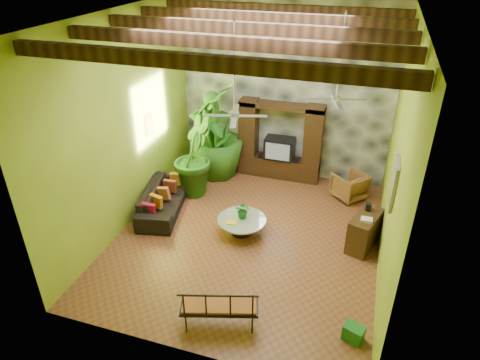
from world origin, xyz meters
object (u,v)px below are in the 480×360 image
(tall_plant_a, at_px, (212,141))
(iron_bench, at_px, (218,306))
(tall_plant_b, at_px, (193,155))
(tall_plant_c, at_px, (216,131))
(green_bin, at_px, (354,333))
(side_console, at_px, (364,231))
(wicker_armchair, at_px, (350,186))
(coffee_table, at_px, (242,224))
(entertainment_center, at_px, (280,146))
(ceiling_fan_back, at_px, (337,90))
(ceiling_fan_front, at_px, (235,105))
(sofa, at_px, (164,199))

(tall_plant_a, distance_m, iron_bench, 5.86)
(tall_plant_b, xyz_separation_m, iron_bench, (2.31, -4.40, -0.58))
(tall_plant_c, relative_size, green_bin, 8.06)
(iron_bench, distance_m, side_console, 4.03)
(wicker_armchair, relative_size, coffee_table, 0.69)
(entertainment_center, relative_size, green_bin, 6.88)
(ceiling_fan_back, bearing_deg, side_console, -36.96)
(ceiling_fan_front, bearing_deg, coffee_table, 88.66)
(tall_plant_b, distance_m, tall_plant_c, 1.20)
(ceiling_fan_back, distance_m, iron_bench, 5.13)
(entertainment_center, height_order, coffee_table, entertainment_center)
(wicker_armchair, height_order, tall_plant_a, tall_plant_a)
(sofa, xyz_separation_m, side_console, (5.06, 0.02, 0.08))
(iron_bench, xyz_separation_m, side_console, (2.35, 3.28, -0.13))
(ceiling_fan_front, xyz_separation_m, tall_plant_c, (-1.60, 3.09, -2.00))
(sofa, height_order, iron_bench, iron_bench)
(iron_bench, height_order, side_console, iron_bench)
(entertainment_center, xyz_separation_m, sofa, (-2.43, -2.73, -0.63))
(tall_plant_a, distance_m, tall_plant_b, 1.02)
(sofa, distance_m, green_bin, 5.79)
(sofa, distance_m, iron_bench, 4.24)
(tall_plant_b, bearing_deg, sofa, -109.08)
(ceiling_fan_back, height_order, tall_plant_c, ceiling_fan_back)
(tall_plant_b, height_order, green_bin, tall_plant_b)
(coffee_table, bearing_deg, iron_bench, -80.85)
(ceiling_fan_front, height_order, tall_plant_b, ceiling_fan_front)
(entertainment_center, distance_m, sofa, 3.71)
(entertainment_center, bearing_deg, sofa, -131.69)
(side_console, bearing_deg, ceiling_fan_back, 160.88)
(wicker_armchair, distance_m, side_console, 2.15)
(tall_plant_a, height_order, iron_bench, tall_plant_a)
(entertainment_center, height_order, tall_plant_c, tall_plant_c)
(side_console, bearing_deg, tall_plant_c, 170.76)
(entertainment_center, height_order, ceiling_fan_front, ceiling_fan_front)
(entertainment_center, distance_m, coffee_table, 3.17)
(tall_plant_a, height_order, coffee_table, tall_plant_a)
(ceiling_fan_front, xyz_separation_m, iron_bench, (0.48, -2.45, -2.86))
(tall_plant_c, bearing_deg, iron_bench, -69.45)
(tall_plant_a, xyz_separation_m, coffee_table, (1.71, -2.50, -0.87))
(ceiling_fan_back, height_order, coffee_table, ceiling_fan_back)
(ceiling_fan_back, distance_m, side_console, 3.25)
(ceiling_fan_back, distance_m, wicker_armchair, 3.35)
(ceiling_fan_back, bearing_deg, iron_bench, -108.07)
(coffee_table, height_order, side_console, side_console)
(ceiling_fan_front, relative_size, tall_plant_b, 0.82)
(ceiling_fan_back, distance_m, tall_plant_a, 4.39)
(ceiling_fan_back, xyz_separation_m, side_console, (1.03, -0.77, -2.99))
(iron_bench, height_order, green_bin, iron_bench)
(ceiling_fan_front, xyz_separation_m, tall_plant_a, (-1.70, 2.96, -2.28))
(sofa, bearing_deg, coffee_table, -110.77)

